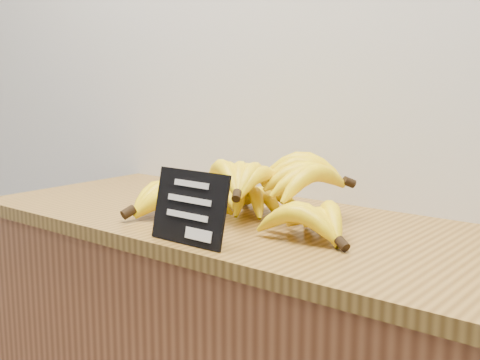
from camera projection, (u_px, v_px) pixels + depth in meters
The scene contains 3 objects.
counter_top at pixel (255, 225), 1.29m from camera, with size 1.30×0.54×0.03m, color olive.
chalkboard_sign at pixel (189, 207), 1.09m from camera, with size 0.17×0.01×0.13m, color black.
banana_pile at pixel (244, 195), 1.28m from camera, with size 0.57×0.36×0.12m.
Camera 1 is at (0.59, 1.76, 1.23)m, focal length 45.00 mm.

